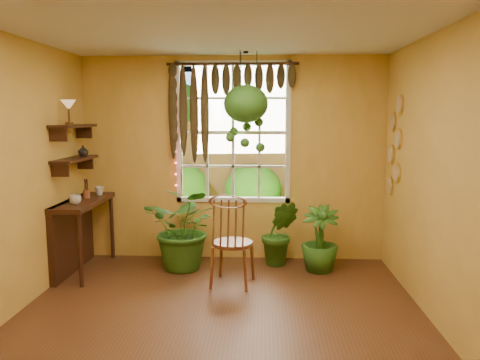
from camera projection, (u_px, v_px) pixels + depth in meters
The scene contains 22 objects.
floor at pixel (216, 333), 4.17m from camera, with size 4.50×4.50×0.00m, color #5B2D1A.
ceiling at pixel (214, 20), 3.80m from camera, with size 4.50×4.50×0.00m, color silver.
wall_back at pixel (233, 159), 6.21m from camera, with size 4.00×4.00×0.00m, color #E5B34E.
wall_right at pixel (455, 185), 3.89m from camera, with size 4.50×4.50×0.00m, color #E5B34E.
window at pixel (233, 133), 6.20m from camera, with size 1.52×0.10×1.86m.
valance_vine at pixel (226, 88), 6.00m from camera, with size 1.70×0.12×1.10m.
string_lights at pixel (175, 129), 6.14m from camera, with size 0.03×0.03×1.54m, color #FF2633, non-canonical shape.
wall_plates at pixel (394, 147), 5.63m from camera, with size 0.04×0.32×1.10m, color #EEE3C2, non-canonical shape.
counter_ledge at pixel (76, 227), 5.78m from camera, with size 0.40×1.20×0.90m.
shelf_lower at pixel (75, 159), 5.66m from camera, with size 0.25×0.90×0.04m, color #391B0F.
shelf_upper at pixel (74, 126), 5.61m from camera, with size 0.25×0.90×0.04m, color #391B0F.
backyard at pixel (257, 143), 10.78m from camera, with size 14.00×10.00×12.00m.
windsor_chair at pixel (232, 255), 5.31m from camera, with size 0.53×0.56×1.23m.
potted_plant_left at pixel (186, 228), 5.85m from camera, with size 0.96×0.83×1.06m, color #224E15.
potted_plant_mid at pixel (280, 233), 6.03m from camera, with size 0.47×0.38×0.85m, color #224E15.
potted_plant_right at pixel (320, 239), 5.79m from camera, with size 0.46×0.46×0.82m, color #224E15.
hanging_basket at pixel (246, 110), 5.74m from camera, with size 0.55×0.55×1.24m.
cup_a at pixel (75, 200), 5.44m from camera, with size 0.14×0.14×0.11m, color silver.
cup_b at pixel (99, 191), 6.06m from camera, with size 0.12×0.12×0.11m, color beige.
brush_jar at pixel (86, 189), 5.82m from camera, with size 0.08×0.08×0.31m.
shelf_vase at pixel (83, 151), 5.89m from camera, with size 0.13×0.13×0.14m, color #B2AD99.
tiffany_lamp at pixel (68, 106), 5.42m from camera, with size 0.17×0.17×0.29m.
Camera 1 is at (0.42, -3.93, 1.93)m, focal length 35.00 mm.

